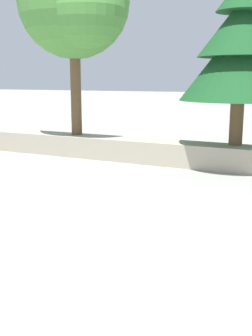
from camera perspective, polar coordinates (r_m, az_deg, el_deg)
ground_plane at (r=5.58m, az=-2.63°, el=-9.20°), size 120.00×120.00×0.00m
stone_wall at (r=9.83m, az=11.02°, el=1.67°), size 36.00×0.80×0.55m
leafy_tree_far_left at (r=11.25m, az=-6.89°, el=21.65°), size 3.02×2.88×4.86m
pine_tree_mid_left at (r=9.74m, az=15.55°, el=15.56°), size 2.63×2.63×3.67m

